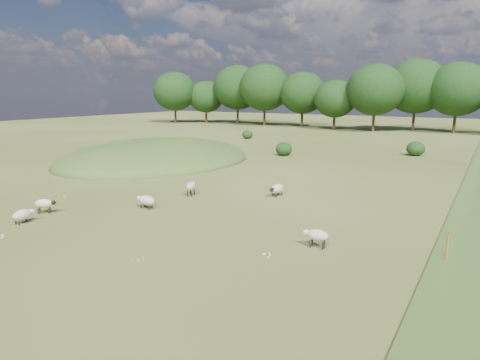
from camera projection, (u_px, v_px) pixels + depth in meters
name	position (u px, v px, depth m)	size (l,w,h in m)	color
ground	(308.00, 159.00, 41.00)	(160.00, 160.00, 0.00)	#3D4C17
mound	(157.00, 160.00, 40.32)	(16.00, 20.00, 4.00)	#33561E
treeline	(385.00, 91.00, 69.97)	(96.28, 14.66, 11.70)	black
shrubs	(325.00, 145.00, 46.82)	(24.28, 13.50, 1.48)	black
marker_post	(447.00, 247.00, 16.06)	(0.06, 0.06, 1.20)	#D8590C
sheep_0	(146.00, 200.00, 23.52)	(1.32, 0.64, 0.75)	beige
sheep_1	(191.00, 186.00, 26.49)	(0.83, 1.25, 0.86)	beige
sheep_2	(277.00, 189.00, 26.32)	(0.71, 1.34, 0.76)	beige
sheep_3	(23.00, 215.00, 20.90)	(0.60, 1.20, 0.68)	beige
sheep_4	(44.00, 204.00, 22.52)	(1.09, 0.93, 0.80)	beige
sheep_5	(317.00, 235.00, 17.54)	(1.09, 0.48, 0.80)	beige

